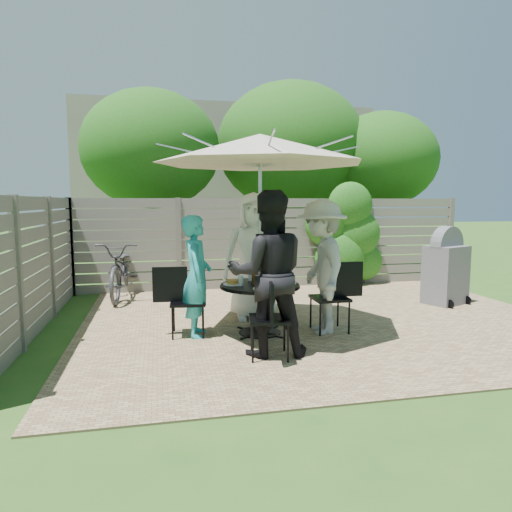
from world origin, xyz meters
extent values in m
plane|color=#2C571B|center=(0.00, 0.00, 0.00)|extent=(60.00, 60.00, 0.00)
cube|color=tan|center=(0.00, 0.50, 0.01)|extent=(7.00, 6.00, 0.02)
cube|color=gray|center=(0.00, 3.00, 0.93)|extent=(8.00, 0.10, 1.85)
cube|color=gray|center=(-4.00, 0.50, 0.93)|extent=(0.10, 5.00, 1.85)
ellipsoid|color=#195112|center=(1.40, 2.85, 0.90)|extent=(1.20, 0.70, 1.80)
cube|color=gray|center=(0.00, 12.00, 2.50)|extent=(10.00, 6.00, 5.00)
ellipsoid|color=#205112|center=(-2.50, 5.00, 2.97)|extent=(3.20, 3.20, 2.72)
ellipsoid|color=#205112|center=(1.00, 5.50, 3.18)|extent=(3.80, 3.80, 3.23)
ellipsoid|color=#205112|center=(3.20, 4.80, 2.83)|extent=(2.80, 2.80, 2.38)
cylinder|color=black|center=(-1.08, -0.23, 0.67)|extent=(1.15, 1.15, 0.03)
cylinder|color=black|center=(-1.08, -0.23, 0.34)|extent=(0.07, 0.07, 0.67)
cylinder|color=black|center=(-1.08, -0.23, 0.02)|extent=(0.56, 0.56, 0.04)
cylinder|color=silver|center=(-1.08, -0.23, 1.25)|extent=(0.05, 0.05, 2.49)
cone|color=beige|center=(-1.08, -0.23, 2.44)|extent=(2.99, 2.99, 0.38)
cube|color=black|center=(-0.98, 0.71, 0.42)|extent=(0.45, 0.45, 0.03)
cube|color=black|center=(-0.96, 0.92, 0.64)|extent=(0.07, 0.41, 0.42)
imported|color=white|center=(-0.99, 0.60, 0.95)|extent=(0.99, 0.71, 1.91)
cube|color=black|center=(-2.03, -0.13, 0.46)|extent=(0.48, 0.48, 0.04)
cube|color=black|center=(-2.25, -0.11, 0.70)|extent=(0.45, 0.07, 0.46)
imported|color=teal|center=(-1.91, -0.14, 0.80)|extent=(0.44, 0.62, 1.60)
cube|color=black|center=(-1.19, -1.17, 0.46)|extent=(0.52, 0.52, 0.04)
cube|color=black|center=(-1.23, -1.39, 0.70)|extent=(0.11, 0.45, 0.46)
imported|color=black|center=(-1.18, -1.05, 0.95)|extent=(1.00, 0.82, 1.90)
cube|color=black|center=(-0.14, -0.33, 0.47)|extent=(0.47, 0.47, 0.04)
cube|color=black|center=(0.09, -0.34, 0.73)|extent=(0.46, 0.04, 0.47)
imported|color=#ACADA8|center=(-0.26, -0.32, 0.90)|extent=(0.79, 1.23, 1.80)
cylinder|color=white|center=(-1.05, 0.13, 0.69)|extent=(0.26, 0.26, 0.01)
cylinder|color=#BC7837|center=(-1.05, 0.13, 0.72)|extent=(0.15, 0.15, 0.05)
cylinder|color=white|center=(-1.44, -0.19, 0.69)|extent=(0.26, 0.26, 0.01)
cylinder|color=#BC7837|center=(-1.44, -0.19, 0.72)|extent=(0.15, 0.15, 0.05)
cylinder|color=white|center=(-1.12, -0.59, 0.69)|extent=(0.26, 0.26, 0.01)
cylinder|color=#BC7837|center=(-1.12, -0.59, 0.72)|extent=(0.15, 0.15, 0.05)
cylinder|color=white|center=(-0.73, -0.27, 0.69)|extent=(0.26, 0.26, 0.01)
cylinder|color=#BC7837|center=(-0.73, -0.27, 0.72)|extent=(0.15, 0.15, 0.05)
cylinder|color=white|center=(-0.94, -0.55, 0.69)|extent=(0.24, 0.24, 0.01)
cylinder|color=#BC7837|center=(-0.94, -0.55, 0.72)|extent=(0.14, 0.14, 0.05)
cylinder|color=silver|center=(-1.16, 0.04, 0.75)|extent=(0.07, 0.07, 0.14)
cylinder|color=silver|center=(-1.35, -0.31, 0.75)|extent=(0.07, 0.07, 0.14)
cylinder|color=silver|center=(-1.01, -0.50, 0.75)|extent=(0.07, 0.07, 0.14)
cylinder|color=silver|center=(-0.82, -0.15, 0.75)|extent=(0.07, 0.07, 0.14)
cylinder|color=#59280C|center=(-1.14, -0.17, 0.76)|extent=(0.09, 0.09, 0.16)
cylinder|color=#C6B293|center=(-0.96, -0.02, 0.74)|extent=(0.08, 0.08, 0.12)
imported|color=#333338|center=(-3.04, 2.60, 0.53)|extent=(0.90, 2.07, 1.06)
cube|color=slate|center=(2.43, 0.85, 0.51)|extent=(0.81, 0.73, 1.02)
cylinder|color=slate|center=(2.43, 0.85, 1.02)|extent=(0.70, 0.45, 0.67)
camera|label=1|loc=(-2.38, -6.03, 1.77)|focal=32.00mm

